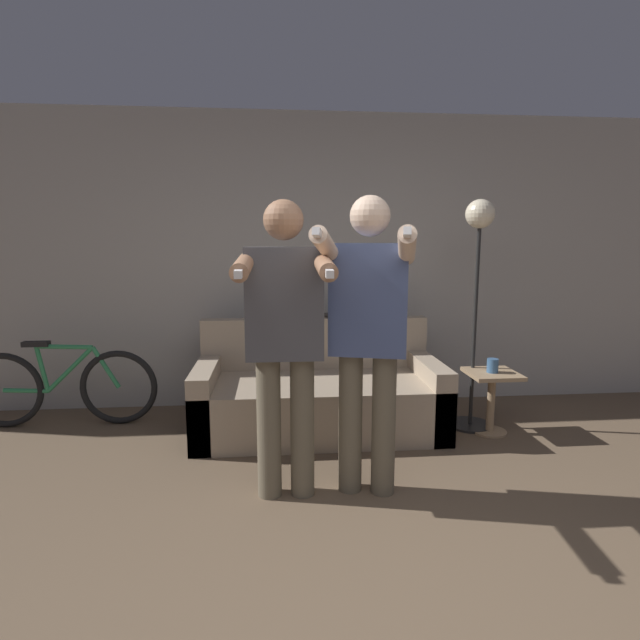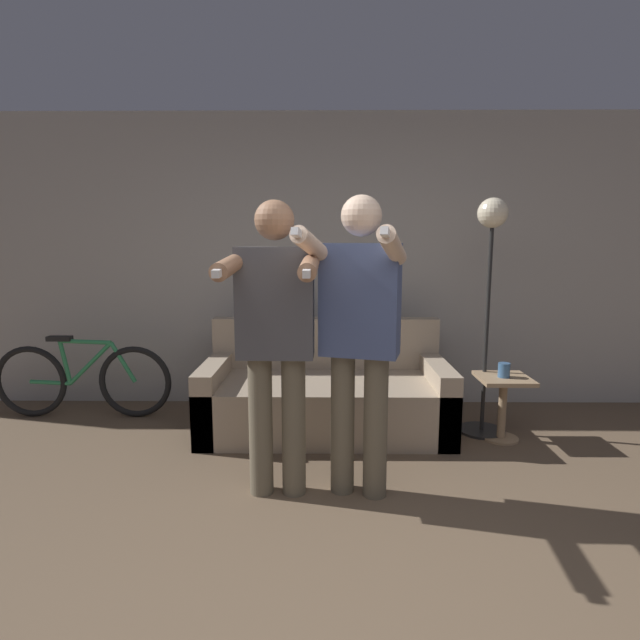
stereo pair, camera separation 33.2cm
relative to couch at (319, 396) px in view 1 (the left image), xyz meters
name	(u,v)px [view 1 (the left image)]	position (x,y,z in m)	size (l,w,h in m)	color
wall_back	(330,262)	(0.16, 0.70, 1.03)	(10.00, 0.05, 2.60)	#B7B2A8
couch	(319,396)	(0.00, 0.00, 0.00)	(1.91, 0.91, 0.84)	tan
person_left	(285,330)	(-0.29, -1.06, 0.72)	(0.51, 0.68, 1.71)	#6B604C
person_right	(368,325)	(0.19, -1.06, 0.75)	(0.62, 0.75, 1.74)	#6B604C
cat	(353,307)	(0.32, 0.34, 0.66)	(0.43, 0.12, 0.19)	#3D3833
floor_lamp	(478,263)	(1.23, -0.07, 1.05)	(0.36, 0.36, 1.80)	black
side_table	(492,390)	(1.33, -0.22, 0.07)	(0.37, 0.37, 0.49)	#A38460
cup	(493,366)	(1.32, -0.23, 0.27)	(0.09, 0.09, 0.11)	#3D6693
bicycle	(62,387)	(-2.06, 0.25, 0.06)	(1.51, 0.07, 0.70)	black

